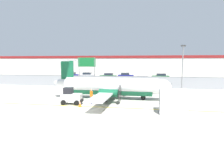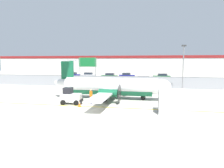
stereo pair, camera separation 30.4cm
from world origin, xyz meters
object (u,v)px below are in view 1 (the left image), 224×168
at_px(parked_car_1, 87,75).
at_px(apron_light_pole, 183,64).
at_px(parked_car_3, 125,76).
at_px(parked_car_5, 161,77).
at_px(commuter_airplane, 113,86).
at_px(parked_car_4, 143,80).
at_px(ground_crew_worker, 91,96).
at_px(parked_car_0, 72,75).
at_px(traffic_cone_far_left, 90,101).
at_px(traffic_cone_near_left, 80,104).
at_px(parked_car_6, 190,81).
at_px(baggage_tug, 71,97).
at_px(traffic_cone_near_right, 98,92).
at_px(parked_car_2, 108,76).
at_px(highway_sign, 87,64).
at_px(cargo_container, 173,101).

height_order(parked_car_1, apron_light_pole, apron_light_pole).
distance_m(parked_car_3, parked_car_5, 9.24).
bearing_deg(parked_car_1, commuter_airplane, 109.24).
bearing_deg(parked_car_5, parked_car_4, 60.42).
height_order(ground_crew_worker, parked_car_0, same).
distance_m(commuter_airplane, parked_car_3, 28.75).
relative_size(traffic_cone_far_left, parked_car_4, 0.15).
bearing_deg(traffic_cone_near_left, parked_car_0, 112.70).
xyz_separation_m(traffic_cone_near_left, parked_car_0, (-14.00, 33.48, 0.58)).
bearing_deg(parked_car_6, parked_car_1, -30.13).
relative_size(ground_crew_worker, traffic_cone_near_left, 2.66).
height_order(baggage_tug, traffic_cone_near_right, baggage_tug).
distance_m(commuter_airplane, parked_car_4, 17.93).
xyz_separation_m(traffic_cone_near_right, traffic_cone_far_left, (0.62, -6.10, 0.00)).
bearing_deg(ground_crew_worker, traffic_cone_far_left, 93.39).
bearing_deg(parked_car_4, traffic_cone_far_left, -100.35).
xyz_separation_m(traffic_cone_near_right, apron_light_pole, (12.35, 4.94, 3.99)).
xyz_separation_m(commuter_airplane, parked_car_2, (-5.73, 26.32, -0.71)).
relative_size(parked_car_3, highway_sign, 0.80).
relative_size(parked_car_3, apron_light_pole, 0.60).
distance_m(cargo_container, traffic_cone_far_left, 9.17).
bearing_deg(highway_sign, traffic_cone_near_left, -75.06).
distance_m(parked_car_1, apron_light_pole, 30.10).
relative_size(cargo_container, traffic_cone_near_right, 3.81).
bearing_deg(parked_car_2, parked_car_3, -151.55).
bearing_deg(parked_car_6, baggage_tug, 45.62).
bearing_deg(cargo_container, commuter_airplane, 139.12).
xyz_separation_m(baggage_tug, traffic_cone_near_right, (1.37, 6.81, -0.54)).
height_order(baggage_tug, highway_sign, highway_sign).
xyz_separation_m(commuter_airplane, highway_sign, (-7.60, 13.60, 2.54)).
bearing_deg(parked_car_3, parked_car_5, -17.35).
distance_m(parked_car_6, highway_sign, 20.81).
height_order(baggage_tug, parked_car_6, baggage_tug).
distance_m(commuter_airplane, highway_sign, 15.78).
xyz_separation_m(ground_crew_worker, parked_car_5, (9.46, 30.47, -0.06)).
distance_m(baggage_tug, cargo_container, 10.89).
bearing_deg(commuter_airplane, parked_car_5, 75.41).
distance_m(parked_car_1, parked_car_4, 18.92).
height_order(traffic_cone_near_right, parked_car_0, parked_car_0).
bearing_deg(parked_car_6, cargo_container, 69.71).
height_order(ground_crew_worker, traffic_cone_near_left, ground_crew_worker).
bearing_deg(commuter_airplane, parked_car_2, 103.39).
bearing_deg(traffic_cone_near_right, ground_crew_worker, -82.44).
bearing_deg(parked_car_2, ground_crew_worker, 96.64).
bearing_deg(parked_car_1, traffic_cone_near_left, 101.95).
xyz_separation_m(baggage_tug, parked_car_2, (-1.67, 30.16, 0.04)).
relative_size(traffic_cone_near_left, parked_car_2, 0.15).
xyz_separation_m(commuter_airplane, traffic_cone_far_left, (-2.07, -3.13, -1.29)).
relative_size(baggage_tug, traffic_cone_near_right, 3.74).
relative_size(parked_car_6, apron_light_pole, 0.60).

